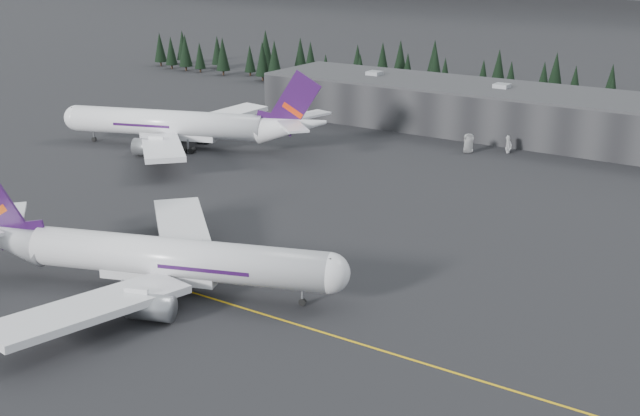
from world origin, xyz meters
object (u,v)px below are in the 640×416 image
Objects in this scene: jet_parked at (190,125)px; gse_vehicle_b at (508,150)px; terminal at (535,115)px; jet_main at (143,256)px; gse_vehicle_a at (468,150)px.

jet_parked is 81.09m from gse_vehicle_b.
jet_main reaches higher than terminal.
jet_main is 111.32m from gse_vehicle_b.
jet_parked is (-54.26, 69.93, 0.59)m from jet_main.
terminal reaches higher than gse_vehicle_a.
terminal is at bearing 157.70° from gse_vehicle_b.
terminal is 35.36× the size of gse_vehicle_b.
terminal is 2.29× the size of jet_parked.
jet_parked reaches higher than terminal.
gse_vehicle_a is 1.11× the size of gse_vehicle_b.
jet_main is at bearing 108.66° from jet_parked.
jet_main reaches higher than gse_vehicle_b.
gse_vehicle_a is 10.16m from gse_vehicle_b.
jet_parked reaches higher than gse_vehicle_b.
jet_main is at bearing -123.11° from gse_vehicle_a.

